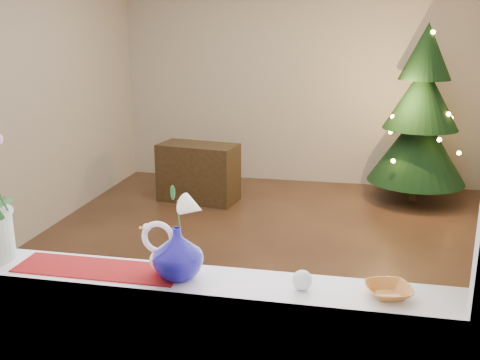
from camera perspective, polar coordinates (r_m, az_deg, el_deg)
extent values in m
plane|color=#331F15|center=(4.69, 3.16, -8.09)|extent=(5.00, 5.00, 0.00)
cube|color=#BFB6A7|center=(6.80, 6.49, 10.98)|extent=(4.50, 0.10, 2.70)
cube|color=#BFB6A7|center=(1.93, -7.26, -0.35)|extent=(4.50, 0.10, 2.70)
cube|color=#BFB6A7|center=(5.15, -22.50, 8.50)|extent=(0.10, 5.00, 2.70)
cube|color=white|center=(2.20, -5.77, -10.76)|extent=(2.20, 0.26, 0.04)
cube|color=maroon|center=(2.33, -14.87, -9.13)|extent=(0.70, 0.20, 0.01)
imported|color=#0C0765|center=(2.15, -6.68, -7.33)|extent=(0.28, 0.28, 0.24)
sphere|color=silver|center=(2.09, 6.65, -10.56)|extent=(0.08, 0.08, 0.08)
imported|color=#AF6826|center=(2.11, 15.56, -11.41)|extent=(0.18, 0.18, 0.04)
cube|color=black|center=(6.11, -4.45, 0.80)|extent=(0.94, 0.58, 0.66)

